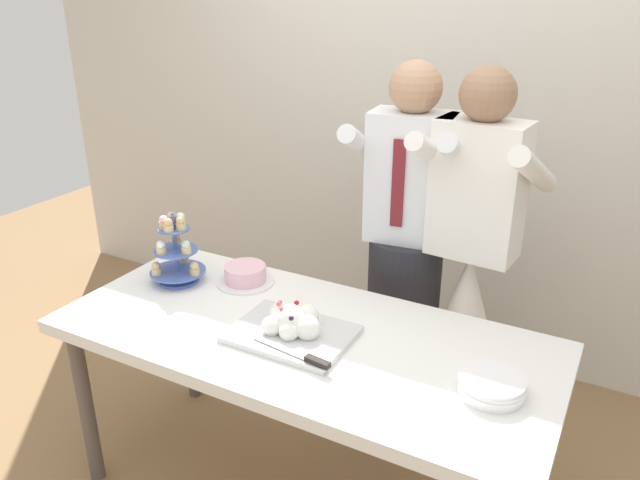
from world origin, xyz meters
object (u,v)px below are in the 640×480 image
person_groom (404,275)px  person_bride (464,326)px  dessert_table (302,349)px  main_cake_tray (293,327)px  plate_stack (492,386)px  cupcake_stand (176,252)px  round_cake (245,275)px

person_groom → person_bride: bearing=-5.7°
dessert_table → main_cake_tray: 0.12m
main_cake_tray → plate_stack: 0.70m
cupcake_stand → person_bride: 1.25m
round_cake → dessert_table: bearing=-29.4°
dessert_table → person_groom: bearing=78.7°
person_bride → round_cake: bearing=-153.3°
main_cake_tray → plate_stack: bearing=0.6°
dessert_table → person_groom: person_groom is taller
main_cake_tray → round_cake: size_ratio=1.81×
dessert_table → person_groom: 0.68m
cupcake_stand → person_groom: person_groom is taller
dessert_table → person_groom: (0.13, 0.67, 0.05)m
cupcake_stand → person_groom: (0.79, 0.56, -0.16)m
main_cake_tray → person_groom: size_ratio=0.26×
plate_stack → round_cake: bearing=166.6°
cupcake_stand → person_groom: bearing=35.4°
main_cake_tray → plate_stack: size_ratio=2.11×
main_cake_tray → person_bride: 0.84m
dessert_table → round_cake: round_cake is taller
cupcake_stand → round_cake: bearing=24.7°
dessert_table → plate_stack: bearing=-2.8°
round_cake → person_bride: size_ratio=0.14×
dessert_table → main_cake_tray: size_ratio=4.14×
person_groom → person_bride: size_ratio=1.00×
round_cake → person_bride: 0.95m
main_cake_tray → person_groom: person_groom is taller
main_cake_tray → plate_stack: (0.70, 0.01, -0.01)m
dessert_table → main_cake_tray: (-0.01, -0.04, 0.11)m
person_bride → dessert_table: bearing=-123.4°
dessert_table → cupcake_stand: bearing=170.7°
cupcake_stand → round_cake: 0.30m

